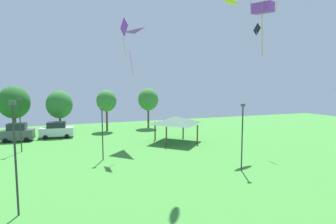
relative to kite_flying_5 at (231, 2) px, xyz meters
name	(u,v)px	position (x,y,z in m)	size (l,w,h in m)	color
kite_flying_5	(231,2)	(0.00, 0.00, 0.00)	(2.73, 1.41, 0.87)	yellow
kite_flying_6	(257,29)	(3.18, -1.09, -3.30)	(0.21, 1.58, 1.58)	black
kite_flying_7	(333,102)	(0.61, -13.62, -11.68)	(3.06, 2.16, 0.24)	red
kite_flying_8	(124,28)	(-12.78, 2.61, -3.66)	(0.50, 2.24, 4.59)	purple
kite_flying_10	(123,42)	(-11.97, 7.50, -4.43)	(2.72, 3.54, 4.81)	purple
parked_car_leftmost	(17,133)	(-26.02, 13.14, -16.88)	(4.37, 2.23, 2.56)	#4C5156
parked_car_second_from_left	(57,130)	(-20.91, 13.82, -16.93)	(4.86, 2.32, 2.43)	silver
park_pavilion	(175,120)	(-5.34, 4.84, -15.05)	(5.76, 6.01, 3.60)	brown
light_post_0	(242,133)	(-4.47, -8.89, -14.64)	(0.36, 0.20, 6.17)	#2D2D33
light_post_1	(20,122)	(-24.51, 6.18, -14.51)	(0.36, 0.20, 6.42)	#2D2D33
light_post_2	(102,130)	(-15.93, -0.73, -14.97)	(0.36, 0.20, 5.52)	#2D2D33
light_post_3	(15,152)	(-22.19, -11.14, -14.27)	(0.36, 0.20, 6.90)	#2D2D33
treeline_tree_1	(14,102)	(-27.42, 20.36, -13.01)	(4.85, 4.85, 7.80)	brown
treeline_tree_2	(59,105)	(-20.51, 17.52, -13.37)	(4.09, 4.09, 7.03)	brown
treeline_tree_3	(106,101)	(-12.98, 17.53, -12.93)	(3.39, 3.39, 7.10)	brown
treeline_tree_4	(148,100)	(-5.26, 18.26, -12.86)	(3.74, 3.74, 7.36)	brown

